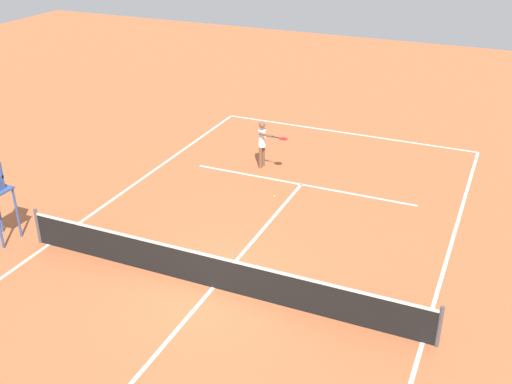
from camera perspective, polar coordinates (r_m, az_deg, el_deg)
name	(u,v)px	position (r m, az deg, el deg)	size (l,w,h in m)	color
ground_plane	(213,287)	(15.84, -3.99, -8.83)	(60.00, 60.00, 0.00)	#B76038
court_lines	(213,287)	(15.84, -3.99, -8.82)	(10.63, 24.09, 0.01)	white
tennis_net	(213,271)	(15.56, -4.04, -7.33)	(11.23, 0.10, 1.07)	#4C4C51
player_serving	(263,141)	(21.95, 0.66, 4.77)	(1.26, 0.72, 1.73)	brown
tennis_ball	(274,196)	(20.16, 1.72, -0.41)	(0.07, 0.07, 0.07)	#CCE033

